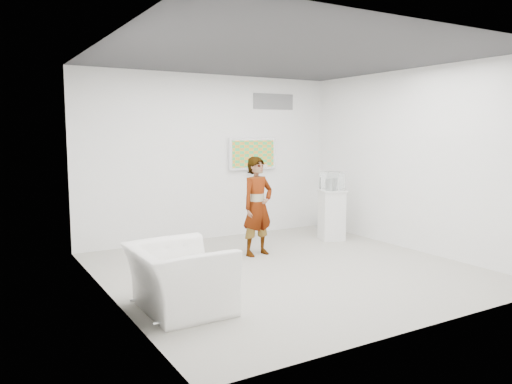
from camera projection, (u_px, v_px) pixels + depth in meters
room at (287, 165)px, 7.01m from camera, size 5.01×5.01×3.00m
tv at (252, 154)px, 9.52m from camera, size 1.00×0.08×0.60m
logo_decal at (273, 102)px, 9.69m from camera, size 0.90×0.02×0.30m
person at (258, 206)px, 7.93m from camera, size 0.63×0.47×1.58m
armchair at (179, 278)px, 5.50m from camera, size 0.99×1.13×0.73m
pedestal at (332, 215)px, 9.10m from camera, size 0.57×0.57×0.92m
floor_uplight at (320, 220)px, 10.27m from camera, size 0.20×0.20×0.31m
vitrine at (332, 181)px, 9.03m from camera, size 0.34×0.34×0.33m
console at (332, 184)px, 9.03m from camera, size 0.07×0.16×0.22m
wii_remote at (263, 165)px, 8.13m from camera, size 0.10×0.13×0.03m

